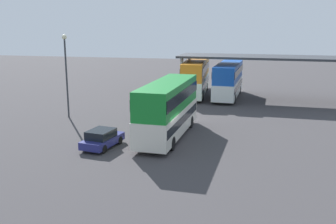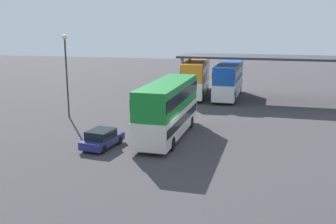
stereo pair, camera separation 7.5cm
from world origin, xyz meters
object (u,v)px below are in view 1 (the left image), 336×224
(double_decker_mid_row, at_px, (228,79))
(double_decker_near_canopy, at_px, (196,76))
(parked_hatchback, at_px, (102,139))
(lamppost_tall, at_px, (66,66))
(double_decker_main, at_px, (168,107))

(double_decker_mid_row, bearing_deg, double_decker_near_canopy, 79.48)
(double_decker_near_canopy, bearing_deg, parked_hatchback, 168.45)
(parked_hatchback, height_order, double_decker_near_canopy, double_decker_near_canopy)
(double_decker_mid_row, height_order, lamppost_tall, lamppost_tall)
(double_decker_main, distance_m, parked_hatchback, 5.74)
(parked_hatchback, height_order, lamppost_tall, lamppost_tall)
(double_decker_main, xyz_separation_m, double_decker_near_canopy, (-0.67, 18.62, -0.01))
(parked_hatchback, relative_size, double_decker_near_canopy, 0.33)
(parked_hatchback, distance_m, double_decker_near_canopy, 22.66)
(double_decker_main, height_order, double_decker_mid_row, double_decker_main)
(parked_hatchback, distance_m, lamppost_tall, 11.21)
(double_decker_near_canopy, height_order, lamppost_tall, lamppost_tall)
(double_decker_mid_row, bearing_deg, parked_hatchback, 163.70)
(double_decker_near_canopy, bearing_deg, lamppost_tall, 142.16)
(parked_hatchback, relative_size, double_decker_mid_row, 0.37)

